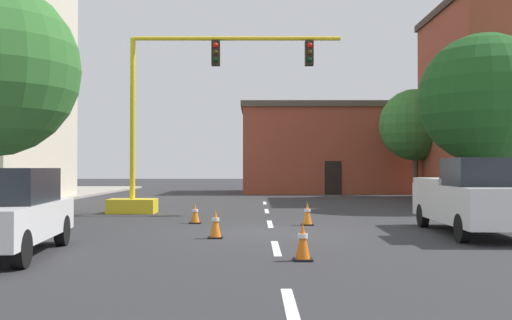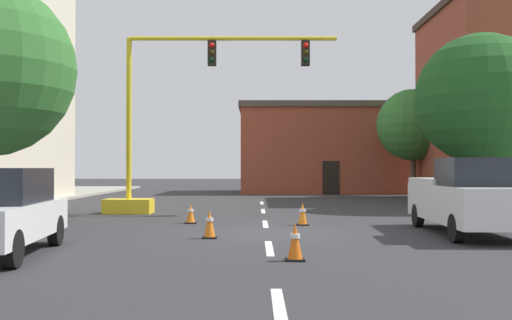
# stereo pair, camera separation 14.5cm
# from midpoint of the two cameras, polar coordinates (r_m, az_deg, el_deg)

# --- Properties ---
(ground_plane) EXTENTS (160.00, 160.00, 0.00)m
(ground_plane) POSITION_cam_midpoint_polar(r_m,az_deg,el_deg) (15.88, 1.51, -7.07)
(ground_plane) COLOR #2D2D30
(lane_stripe_seg_1) EXTENTS (0.16, 2.40, 0.01)m
(lane_stripe_seg_1) POSITION_cam_midpoint_polar(r_m,az_deg,el_deg) (7.49, 3.05, -14.18)
(lane_stripe_seg_1) COLOR silver
(lane_stripe_seg_1) RESTS_ON ground_plane
(lane_stripe_seg_2) EXTENTS (0.16, 2.40, 0.01)m
(lane_stripe_seg_2) POSITION_cam_midpoint_polar(r_m,az_deg,el_deg) (12.90, 1.82, -8.52)
(lane_stripe_seg_2) COLOR silver
(lane_stripe_seg_2) RESTS_ON ground_plane
(lane_stripe_seg_3) EXTENTS (0.16, 2.40, 0.01)m
(lane_stripe_seg_3) POSITION_cam_midpoint_polar(r_m,az_deg,el_deg) (18.36, 1.33, -6.21)
(lane_stripe_seg_3) COLOR silver
(lane_stripe_seg_3) RESTS_ON ground_plane
(lane_stripe_seg_4) EXTENTS (0.16, 2.40, 0.01)m
(lane_stripe_seg_4) POSITION_cam_midpoint_polar(r_m,az_deg,el_deg) (23.84, 1.07, -4.96)
(lane_stripe_seg_4) COLOR silver
(lane_stripe_seg_4) RESTS_ON ground_plane
(lane_stripe_seg_5) EXTENTS (0.16, 2.40, 0.01)m
(lane_stripe_seg_5) POSITION_cam_midpoint_polar(r_m,az_deg,el_deg) (29.33, 0.90, -4.18)
(lane_stripe_seg_5) COLOR silver
(lane_stripe_seg_5) RESTS_ON ground_plane
(building_brick_center) EXTENTS (12.10, 8.26, 6.18)m
(building_brick_center) POSITION_cam_midpoint_polar(r_m,az_deg,el_deg) (42.75, 6.87, 1.04)
(building_brick_center) COLOR brown
(building_brick_center) RESTS_ON ground_plane
(traffic_signal_gantry) EXTENTS (8.92, 1.20, 6.83)m
(traffic_signal_gantry) POSITION_cam_midpoint_polar(r_m,az_deg,el_deg) (22.96, -9.08, 0.46)
(traffic_signal_gantry) COLOR yellow
(traffic_signal_gantry) RESTS_ON ground_plane
(tree_right_mid) EXTENTS (5.52, 5.52, 7.44)m
(tree_right_mid) POSITION_cam_midpoint_polar(r_m,az_deg,el_deg) (26.81, 21.30, 5.56)
(tree_right_mid) COLOR #4C3823
(tree_right_mid) RESTS_ON ground_plane
(tree_right_far) EXTENTS (4.34, 4.34, 6.52)m
(tree_right_far) POSITION_cam_midpoint_polar(r_m,az_deg,el_deg) (36.88, 15.24, 3.29)
(tree_right_far) COLOR brown
(tree_right_far) RESTS_ON ground_plane
(pickup_truck_white) EXTENTS (2.18, 5.46, 1.99)m
(pickup_truck_white) POSITION_cam_midpoint_polar(r_m,az_deg,el_deg) (16.45, 20.45, -3.40)
(pickup_truck_white) COLOR white
(pickup_truck_white) RESTS_ON ground_plane
(traffic_cone_roadside_a) EXTENTS (0.36, 0.36, 0.72)m
(traffic_cone_roadside_a) POSITION_cam_midpoint_polar(r_m,az_deg,el_deg) (11.17, 4.37, -7.90)
(traffic_cone_roadside_a) COLOR black
(traffic_cone_roadside_a) RESTS_ON ground_plane
(traffic_cone_roadside_b) EXTENTS (0.36, 0.36, 0.63)m
(traffic_cone_roadside_b) POSITION_cam_midpoint_polar(r_m,az_deg,el_deg) (18.64, -5.94, -5.18)
(traffic_cone_roadside_b) COLOR black
(traffic_cone_roadside_b) RESTS_ON ground_plane
(traffic_cone_roadside_c) EXTENTS (0.36, 0.36, 0.71)m
(traffic_cone_roadside_c) POSITION_cam_midpoint_polar(r_m,az_deg,el_deg) (18.00, 4.96, -5.22)
(traffic_cone_roadside_c) COLOR black
(traffic_cone_roadside_c) RESTS_ON ground_plane
(traffic_cone_roadside_d) EXTENTS (0.36, 0.36, 0.73)m
(traffic_cone_roadside_d) POSITION_cam_midpoint_polar(r_m,az_deg,el_deg) (14.68, -4.04, -6.19)
(traffic_cone_roadside_d) COLOR black
(traffic_cone_roadside_d) RESTS_ON ground_plane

